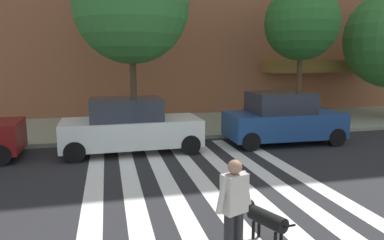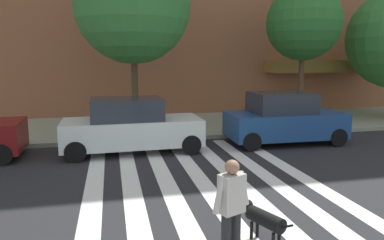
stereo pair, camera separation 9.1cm
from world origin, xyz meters
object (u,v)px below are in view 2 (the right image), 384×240
street_tree_middle (304,23)px  dog_on_leash (263,218)px  parked_car_third_in_line (284,119)px  parked_car_behind_first (131,126)px  pedestrian_dog_walker (231,206)px  street_tree_nearest (133,6)px

street_tree_middle → dog_on_leash: (-6.43, -10.19, -4.36)m
parked_car_third_in_line → street_tree_middle: 5.80m
parked_car_behind_first → pedestrian_dog_walker: (1.08, -7.19, 0.05)m
parked_car_third_in_line → dog_on_leash: parked_car_third_in_line is taller
parked_car_third_in_line → pedestrian_dog_walker: parked_car_third_in_line is taller
pedestrian_dog_walker → parked_car_third_in_line: bearing=57.6°
parked_car_behind_first → street_tree_nearest: size_ratio=0.63×
pedestrian_dog_walker → street_tree_middle: bearing=56.1°
parked_car_behind_first → parked_car_third_in_line: bearing=0.0°
dog_on_leash → parked_car_third_in_line: bearing=60.4°
parked_car_third_in_line → street_tree_middle: bearing=53.0°
street_tree_nearest → street_tree_middle: (7.89, 0.57, -0.43)m
street_tree_nearest → pedestrian_dog_walker: street_tree_nearest is taller
pedestrian_dog_walker → street_tree_nearest: bearing=94.2°
parked_car_behind_first → dog_on_leash: 7.00m
street_tree_nearest → pedestrian_dog_walker: size_ratio=4.52×
parked_car_behind_first → parked_car_third_in_line: parked_car_third_in_line is taller
street_tree_nearest → pedestrian_dog_walker: 10.97m
parked_car_behind_first → dog_on_leash: parked_car_behind_first is taller
street_tree_middle → pedestrian_dog_walker: (-7.15, -10.63, -3.87)m
street_tree_middle → street_tree_nearest: bearing=-175.9°
parked_car_behind_first → parked_car_third_in_line: size_ratio=1.08×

